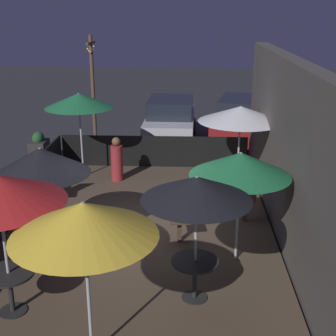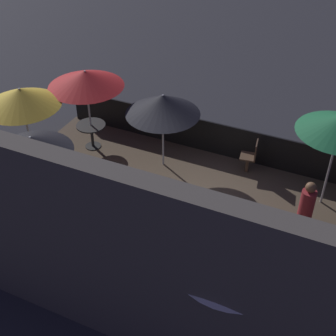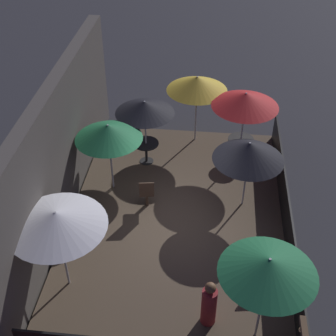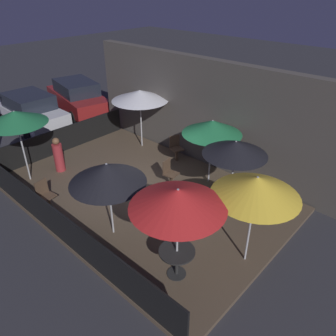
% 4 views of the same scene
% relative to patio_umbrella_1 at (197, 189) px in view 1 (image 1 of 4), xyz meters
% --- Properties ---
extents(ground_plane, '(60.00, 60.00, 0.00)m').
position_rel_patio_umbrella_1_xyz_m(ground_plane, '(-2.48, -1.19, -2.08)').
color(ground_plane, '#2D2D33').
extents(patio_deck, '(8.72, 5.79, 0.12)m').
position_rel_patio_umbrella_1_xyz_m(patio_deck, '(-2.48, -1.19, -2.02)').
color(patio_deck, brown).
rests_on(patio_deck, ground_plane).
extents(building_wall, '(10.32, 0.36, 3.75)m').
position_rel_patio_umbrella_1_xyz_m(building_wall, '(-2.48, 1.94, -0.21)').
color(building_wall, '#4C4742').
rests_on(building_wall, ground_plane).
extents(fence_front, '(8.52, 0.05, 0.95)m').
position_rel_patio_umbrella_1_xyz_m(fence_front, '(-2.48, -4.04, -1.49)').
color(fence_front, black).
rests_on(fence_front, patio_deck).
extents(fence_side_left, '(0.05, 5.59, 0.95)m').
position_rel_patio_umbrella_1_xyz_m(fence_side_left, '(-6.79, -1.19, -1.49)').
color(fence_side_left, black).
rests_on(fence_side_left, patio_deck).
extents(patio_umbrella_1, '(1.74, 1.74, 2.16)m').
position_rel_patio_umbrella_1_xyz_m(patio_umbrella_1, '(0.00, 0.00, 0.00)').
color(patio_umbrella_1, '#B2B2B7').
rests_on(patio_umbrella_1, patio_deck).
extents(patio_umbrella_2, '(1.85, 1.85, 2.15)m').
position_rel_patio_umbrella_1_xyz_m(patio_umbrella_2, '(-1.32, 0.80, -0.04)').
color(patio_umbrella_2, '#B2B2B7').
rests_on(patio_umbrella_2, patio_deck).
extents(patio_umbrella_3, '(1.88, 1.88, 2.40)m').
position_rel_patio_umbrella_1_xyz_m(patio_umbrella_3, '(-5.79, -3.15, 0.23)').
color(patio_umbrella_3, '#B2B2B7').
rests_on(patio_umbrella_3, patio_deck).
extents(patio_umbrella_4, '(2.13, 2.13, 2.27)m').
position_rel_patio_umbrella_1_xyz_m(patio_umbrella_4, '(-4.88, 1.14, 0.11)').
color(patio_umbrella_4, '#B2B2B7').
rests_on(patio_umbrella_4, patio_deck).
extents(patio_umbrella_5, '(1.88, 1.88, 2.08)m').
position_rel_patio_umbrella_1_xyz_m(patio_umbrella_5, '(-1.66, -2.96, -0.15)').
color(patio_umbrella_5, '#B2B2B7').
rests_on(patio_umbrella_5, patio_deck).
extents(patio_umbrella_6, '(1.91, 1.91, 2.31)m').
position_rel_patio_umbrella_1_xyz_m(patio_umbrella_6, '(1.41, -1.44, 0.11)').
color(patio_umbrella_6, '#B2B2B7').
rests_on(patio_umbrella_6, patio_deck).
extents(dining_table_0, '(0.81, 0.81, 0.71)m').
position_rel_patio_umbrella_1_xyz_m(dining_table_0, '(0.51, -2.89, -1.40)').
color(dining_table_0, black).
rests_on(dining_table_0, patio_deck).
extents(dining_table_1, '(0.78, 0.78, 0.71)m').
position_rel_patio_umbrella_1_xyz_m(dining_table_1, '(-0.00, 0.00, -1.41)').
color(dining_table_1, black).
rests_on(dining_table_1, patio_deck).
extents(patio_chair_0, '(0.52, 0.52, 0.93)m').
position_rel_patio_umbrella_1_xyz_m(patio_chair_0, '(-3.10, 1.17, -1.45)').
color(patio_chair_0, '#4C3828').
rests_on(patio_chair_0, patio_deck).
extents(patio_chair_1, '(0.46, 0.46, 0.93)m').
position_rel_patio_umbrella_1_xyz_m(patio_chair_1, '(-3.85, -3.60, -1.45)').
color(patio_chair_1, '#4C3828').
rests_on(patio_chair_1, patio_deck).
extents(patio_chair_2, '(0.46, 0.46, 0.94)m').
position_rel_patio_umbrella_1_xyz_m(patio_chair_2, '(-2.06, -0.31, -1.45)').
color(patio_chair_2, '#4C3828').
rests_on(patio_chair_2, patio_deck).
extents(patron_0, '(0.39, 0.39, 1.24)m').
position_rel_patio_umbrella_1_xyz_m(patron_0, '(-5.55, -2.13, -1.39)').
color(patron_0, maroon).
rests_on(patron_0, patio_deck).
extents(planter_box, '(0.72, 0.51, 0.99)m').
position_rel_patio_umbrella_1_xyz_m(planter_box, '(-7.44, -4.93, -1.64)').
color(planter_box, '#332D2D').
rests_on(planter_box, ground_plane).
extents(light_post, '(1.10, 0.12, 3.91)m').
position_rel_patio_umbrella_1_xyz_m(light_post, '(-8.34, -3.28, 0.10)').
color(light_post, brown).
rests_on(light_post, ground_plane).
extents(parked_car_0, '(3.95, 1.87, 1.62)m').
position_rel_patio_umbrella_1_xyz_m(parked_car_0, '(-9.92, -0.83, -1.24)').
color(parked_car_0, silver).
rests_on(parked_car_0, ground_plane).
extents(parked_car_1, '(4.50, 2.55, 1.62)m').
position_rel_patio_umbrella_1_xyz_m(parked_car_1, '(-10.18, 1.77, -1.24)').
color(parked_car_1, maroon).
rests_on(parked_car_1, ground_plane).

